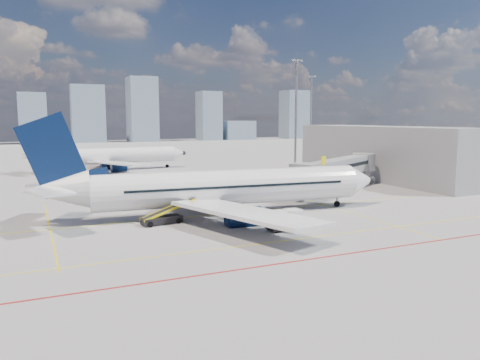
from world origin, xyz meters
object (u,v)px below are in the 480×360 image
at_px(baggage_tug, 294,222).
at_px(main_aircraft, 216,188).
at_px(second_aircraft, 108,156).
at_px(belt_loader, 163,218).
at_px(ramp_worker, 295,226).
at_px(cargo_dolly, 285,219).

bearing_deg(baggage_tug, main_aircraft, 117.98).
bearing_deg(second_aircraft, baggage_tug, -86.14).
bearing_deg(belt_loader, main_aircraft, 7.31).
xyz_separation_m(main_aircraft, ramp_worker, (3.92, -11.63, -2.46)).
xyz_separation_m(belt_loader, ramp_worker, (10.99, -9.53, 0.09)).
relative_size(second_aircraft, baggage_tug, 15.59).
distance_m(cargo_dolly, belt_loader, 13.41).
bearing_deg(second_aircraft, ramp_worker, -86.97).
xyz_separation_m(second_aircraft, baggage_tug, (8.96, -64.56, -2.48)).
bearing_deg(belt_loader, second_aircraft, 77.89).
height_order(second_aircraft, ramp_worker, second_aircraft).
bearing_deg(ramp_worker, second_aircraft, 37.02).
height_order(belt_loader, ramp_worker, belt_loader).
bearing_deg(main_aircraft, ramp_worker, -65.93).
distance_m(cargo_dolly, ramp_worker, 1.53).
bearing_deg(cargo_dolly, ramp_worker, -81.10).
bearing_deg(main_aircraft, belt_loader, -157.98).
distance_m(main_aircraft, ramp_worker, 12.52).
height_order(main_aircraft, cargo_dolly, main_aircraft).
relative_size(second_aircraft, ramp_worker, 24.09).
height_order(cargo_dolly, ramp_worker, cargo_dolly).
height_order(second_aircraft, belt_loader, second_aircraft).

